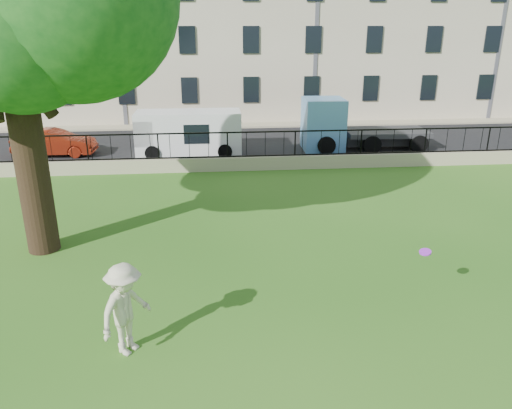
{
  "coord_description": "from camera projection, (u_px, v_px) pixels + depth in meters",
  "views": [
    {
      "loc": [
        -0.76,
        -9.43,
        6.2
      ],
      "look_at": [
        0.46,
        3.5,
        1.45
      ],
      "focal_mm": 35.0,
      "sensor_mm": 36.0,
      "label": 1
    }
  ],
  "objects": [
    {
      "name": "iron_railing",
      "position": [
        227.0,
        145.0,
        21.84
      ],
      "size": [
        50.0,
        0.05,
        1.13
      ],
      "color": "black",
      "rests_on": "retaining_wall"
    },
    {
      "name": "man",
      "position": [
        126.0,
        309.0,
        9.68
      ],
      "size": [
        1.3,
        1.43,
        1.92
      ],
      "primitive_type": "imported",
      "rotation": [
        0.0,
        0.0,
        0.96
      ],
      "color": "beige",
      "rests_on": "ground"
    },
    {
      "name": "street",
      "position": [
        224.0,
        146.0,
        26.63
      ],
      "size": [
        60.0,
        9.0,
        0.01
      ],
      "primitive_type": "cube",
      "color": "black",
      "rests_on": "ground"
    },
    {
      "name": "ground",
      "position": [
        250.0,
        321.0,
        11.01
      ],
      "size": [
        120.0,
        120.0,
        0.0
      ],
      "primitive_type": "plane",
      "color": "#275F16",
      "rests_on": "ground"
    },
    {
      "name": "blue_truck",
      "position": [
        364.0,
        124.0,
        25.59
      ],
      "size": [
        6.26,
        2.36,
        2.6
      ],
      "primitive_type": "cube",
      "rotation": [
        0.0,
        0.0,
        -0.03
      ],
      "color": "#5D9CDB",
      "rests_on": "street"
    },
    {
      "name": "building_row",
      "position": [
        217.0,
        11.0,
        34.41
      ],
      "size": [
        56.4,
        10.4,
        13.8
      ],
      "color": "beige",
      "rests_on": "ground"
    },
    {
      "name": "red_sedan",
      "position": [
        55.0,
        143.0,
        24.46
      ],
      "size": [
        3.94,
        1.51,
        1.28
      ],
      "primitive_type": "imported",
      "rotation": [
        0.0,
        0.0,
        1.53
      ],
      "color": "#A32914",
      "rests_on": "street"
    },
    {
      "name": "sidewalk",
      "position": [
        222.0,
        126.0,
        31.47
      ],
      "size": [
        60.0,
        1.4,
        0.12
      ],
      "primitive_type": "cube",
      "color": "tan",
      "rests_on": "ground"
    },
    {
      "name": "frisbee",
      "position": [
        425.0,
        252.0,
        11.25
      ],
      "size": [
        0.33,
        0.34,
        0.12
      ],
      "primitive_type": "cylinder",
      "rotation": [
        0.21,
        -0.14,
        -0.3
      ],
      "color": "#A627DF"
    },
    {
      "name": "retaining_wall",
      "position": [
        228.0,
        164.0,
        22.13
      ],
      "size": [
        50.0,
        0.4,
        0.6
      ],
      "primitive_type": "cube",
      "color": "tan",
      "rests_on": "ground"
    },
    {
      "name": "white_van",
      "position": [
        189.0,
        133.0,
        24.55
      ],
      "size": [
        5.1,
        2.03,
        2.14
      ],
      "primitive_type": "cube",
      "rotation": [
        0.0,
        0.0,
        -0.01
      ],
      "color": "white",
      "rests_on": "street"
    }
  ]
}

